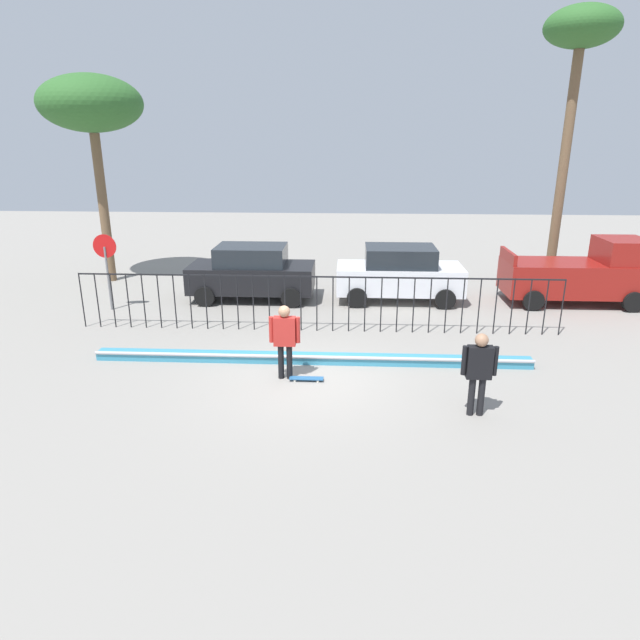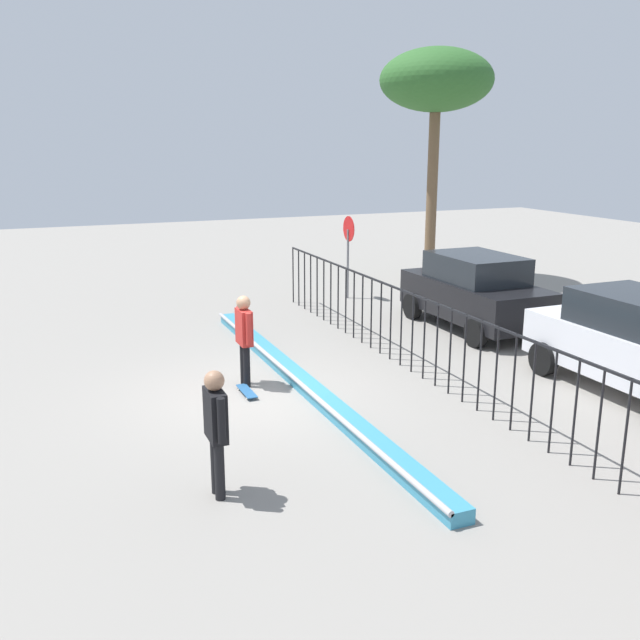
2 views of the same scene
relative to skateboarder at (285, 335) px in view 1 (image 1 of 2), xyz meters
name	(u,v)px [view 1 (image 1 of 2)]	position (x,y,z in m)	size (l,w,h in m)	color
ground_plane	(308,379)	(0.55, -0.05, -1.08)	(60.00, 60.00, 0.00)	gray
bowl_coping_ledge	(311,358)	(0.55, 0.97, -0.96)	(11.00, 0.40, 0.27)	teal
perimeter_fence	(317,297)	(0.55, 3.41, -0.04)	(14.04, 0.04, 1.66)	black
skateboarder	(285,335)	(0.00, 0.00, 0.00)	(0.72, 0.27, 1.79)	black
skateboard	(306,378)	(0.51, -0.13, -1.02)	(0.80, 0.20, 0.07)	#26598C
camera_operator	(479,367)	(4.10, -1.60, -0.01)	(0.72, 0.27, 1.77)	black
parked_car_black	(252,272)	(-1.91, 6.64, -0.10)	(4.30, 2.12, 1.90)	black
parked_car_white	(399,273)	(3.21, 6.75, -0.10)	(4.30, 2.12, 1.90)	silver
pickup_truck	(582,274)	(9.36, 6.75, -0.04)	(4.70, 2.12, 2.24)	maroon
stop_sign	(106,262)	(-6.38, 5.17, 0.54)	(0.76, 0.07, 2.50)	slate
palm_tree_tall	(580,43)	(9.35, 9.72, 7.47)	(2.57, 2.57, 9.77)	brown
palm_tree_short	(91,106)	(-7.99, 9.02, 5.43)	(3.70, 3.70, 7.62)	brown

